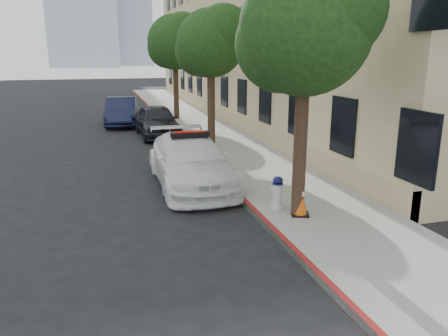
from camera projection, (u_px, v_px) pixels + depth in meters
ground at (160, 204)px, 11.24m from camera, size 120.00×120.00×0.00m
sidewalk at (205, 131)px, 21.48m from camera, size 3.20×50.00×0.15m
curb_strip at (174, 132)px, 21.07m from camera, size 0.12×50.00×0.15m
building at (275, 32)px, 26.37m from camera, size 8.00×36.00×10.00m
tree_near at (307, 28)px, 9.06m from camera, size 2.92×2.82×5.62m
tree_mid at (212, 42)px, 16.53m from camera, size 2.77×2.64×5.43m
tree_far at (175, 42)px, 23.91m from camera, size 3.10×3.00×5.81m
police_car at (190, 161)px, 12.68m from camera, size 2.05×5.01×1.60m
parked_car_mid at (157, 121)px, 20.25m from camera, size 1.87×4.34×1.46m
parked_car_far at (122, 111)px, 23.57m from camera, size 2.00×4.59×1.47m
fire_hydrant at (277, 193)px, 10.41m from camera, size 0.34×0.30×0.79m
traffic_cone at (301, 199)px, 9.98m from camera, size 0.52×0.52×0.77m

